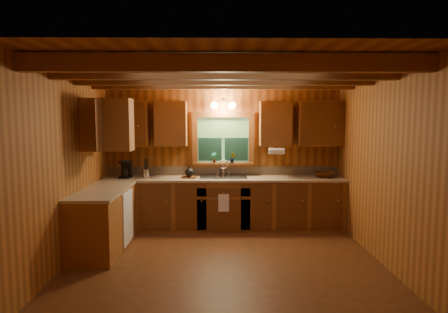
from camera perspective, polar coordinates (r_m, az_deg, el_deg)
name	(u,v)px	position (r m, az deg, el deg)	size (l,w,h in m)	color
room	(225,166)	(5.24, 0.12, -1.41)	(4.20, 4.20, 4.20)	#542D14
ceiling_beams	(225,76)	(5.23, 0.13, 11.64)	(4.20, 2.54, 0.18)	brown
base_cabinets	(194,208)	(6.67, -4.34, -7.48)	(4.20, 2.22, 0.86)	brown
countertop	(195,182)	(6.59, -4.25, -3.65)	(4.20, 2.24, 0.04)	tan
backsplash	(223,171)	(7.15, -0.12, -2.09)	(4.20, 0.02, 0.16)	tan
dishwasher_panel	(128,217)	(6.23, -13.79, -8.58)	(0.02, 0.60, 0.80)	white
upper_cabinets	(190,124)	(6.64, -4.97, 4.73)	(4.19, 1.77, 0.78)	brown
window	(223,141)	(7.08, -0.12, 2.29)	(1.12, 0.08, 1.00)	brown
window_sill	(223,164)	(7.07, -0.12, -1.04)	(1.06, 0.14, 0.04)	brown
wall_sconce	(223,105)	(6.95, -0.11, 7.47)	(0.45, 0.21, 0.17)	black
paper_towel_roll	(277,151)	(6.83, 7.65, 0.78)	(0.11, 0.11, 0.27)	white
dish_towel	(224,203)	(6.62, -0.06, -6.76)	(0.18, 0.01, 0.30)	white
sink	(223,180)	(6.89, -0.10, -3.43)	(0.82, 0.48, 0.43)	silver
coffee_maker	(126,169)	(7.06, -14.06, -1.82)	(0.17, 0.21, 0.30)	black
utensil_crock	(146,173)	(6.99, -11.30, -2.36)	(0.12, 0.12, 0.33)	silver
cutting_board	(189,177)	(6.87, -5.06, -3.01)	(0.26, 0.18, 0.02)	#592E13
teakettle	(189,172)	(6.86, -5.07, -2.30)	(0.15, 0.15, 0.19)	black
wicker_basket	(324,175)	(7.13, 14.29, -2.57)	(0.38, 0.38, 0.09)	#48230C
potted_plant_left	(214,157)	(7.03, -1.46, -0.13)	(0.10, 0.07, 0.19)	#592E13
potted_plant_right	(233,158)	(7.03, 1.25, -0.19)	(0.10, 0.08, 0.18)	#592E13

